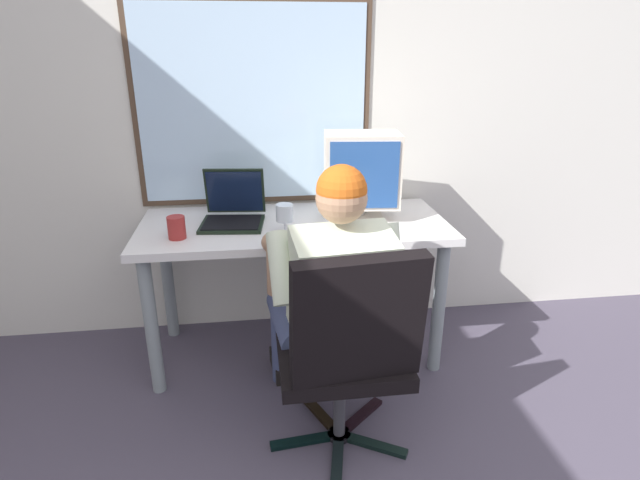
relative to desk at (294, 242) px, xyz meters
name	(u,v)px	position (x,y,z in m)	size (l,w,h in m)	color
wall_rear	(331,79)	(0.24, 0.39, 0.77)	(4.87, 0.08, 2.82)	silver
desk	(294,242)	(0.00, 0.00, 0.00)	(1.53, 0.66, 0.74)	gray
office_chair	(348,345)	(0.13, -0.80, -0.12)	(0.57, 0.58, 0.93)	black
person_seated	(331,292)	(0.11, -0.53, -0.03)	(0.56, 0.81, 1.18)	#404B73
crt_monitor	(362,171)	(0.34, 0.03, 0.35)	(0.39, 0.29, 0.43)	beige
laptop	(233,209)	(-0.30, 0.06, 0.17)	(0.33, 0.34, 0.25)	black
wine_glass	(285,215)	(-0.05, -0.15, 0.20)	(0.08, 0.08, 0.14)	silver
coffee_mug	(177,228)	(-0.55, -0.15, 0.15)	(0.08, 0.08, 0.10)	maroon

